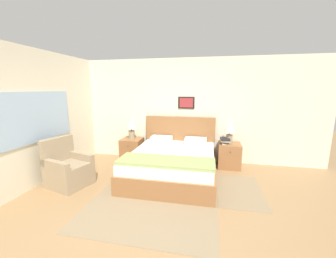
{
  "coord_description": "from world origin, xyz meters",
  "views": [
    {
      "loc": [
        0.84,
        -2.28,
        1.85
      ],
      "look_at": [
        0.04,
        1.61,
        1.07
      ],
      "focal_mm": 22.0,
      "sensor_mm": 36.0,
      "label": 1
    }
  ],
  "objects_px": {
    "bed": "(173,163)",
    "armchair": "(68,170)",
    "table_lamp_near_window": "(131,126)",
    "table_lamp_by_door": "(230,129)",
    "nightstand_near_window": "(132,149)",
    "nightstand_by_door": "(229,155)"
  },
  "relations": [
    {
      "from": "nightstand_by_door",
      "to": "table_lamp_by_door",
      "type": "relative_size",
      "value": 1.09
    },
    {
      "from": "armchair",
      "to": "nightstand_near_window",
      "type": "xyz_separation_m",
      "value": [
        0.7,
        1.61,
        -0.02
      ]
    },
    {
      "from": "nightstand_near_window",
      "to": "armchair",
      "type": "bearing_deg",
      "value": -113.48
    },
    {
      "from": "armchair",
      "to": "nightstand_near_window",
      "type": "relative_size",
      "value": 1.6
    },
    {
      "from": "bed",
      "to": "nightstand_by_door",
      "type": "xyz_separation_m",
      "value": [
        1.23,
        0.78,
        -0.01
      ]
    },
    {
      "from": "bed",
      "to": "nightstand_by_door",
      "type": "relative_size",
      "value": 3.68
    },
    {
      "from": "armchair",
      "to": "table_lamp_by_door",
      "type": "relative_size",
      "value": 1.74
    },
    {
      "from": "nightstand_near_window",
      "to": "table_lamp_near_window",
      "type": "distance_m",
      "value": 0.63
    },
    {
      "from": "armchair",
      "to": "table_lamp_near_window",
      "type": "height_order",
      "value": "table_lamp_near_window"
    },
    {
      "from": "armchair",
      "to": "nightstand_near_window",
      "type": "distance_m",
      "value": 1.75
    },
    {
      "from": "bed",
      "to": "armchair",
      "type": "bearing_deg",
      "value": -156.89
    },
    {
      "from": "armchair",
      "to": "table_lamp_near_window",
      "type": "relative_size",
      "value": 1.74
    },
    {
      "from": "bed",
      "to": "armchair",
      "type": "distance_m",
      "value": 2.09
    },
    {
      "from": "table_lamp_near_window",
      "to": "table_lamp_by_door",
      "type": "xyz_separation_m",
      "value": [
        2.45,
        0.0,
        0.0
      ]
    },
    {
      "from": "bed",
      "to": "table_lamp_by_door",
      "type": "xyz_separation_m",
      "value": [
        1.21,
        0.81,
        0.62
      ]
    },
    {
      "from": "bed",
      "to": "nightstand_near_window",
      "type": "height_order",
      "value": "bed"
    },
    {
      "from": "table_lamp_by_door",
      "to": "nightstand_near_window",
      "type": "bearing_deg",
      "value": -179.44
    },
    {
      "from": "bed",
      "to": "table_lamp_near_window",
      "type": "height_order",
      "value": "bed"
    },
    {
      "from": "nightstand_by_door",
      "to": "table_lamp_near_window",
      "type": "relative_size",
      "value": 1.09
    },
    {
      "from": "nightstand_by_door",
      "to": "table_lamp_near_window",
      "type": "height_order",
      "value": "table_lamp_near_window"
    },
    {
      "from": "bed",
      "to": "nightstand_near_window",
      "type": "relative_size",
      "value": 3.68
    },
    {
      "from": "bed",
      "to": "table_lamp_near_window",
      "type": "bearing_deg",
      "value": 146.84
    }
  ]
}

